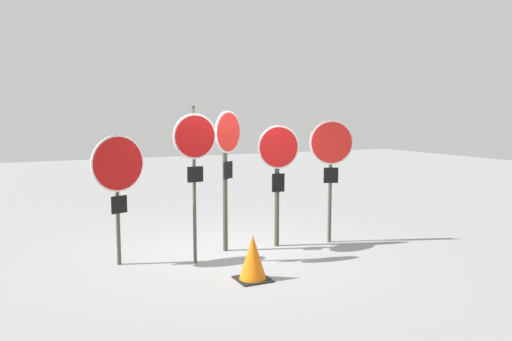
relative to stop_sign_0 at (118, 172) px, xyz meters
name	(u,v)px	position (x,y,z in m)	size (l,w,h in m)	color
ground_plane	(235,253)	(1.94, -0.12, -1.50)	(40.00, 40.00, 0.00)	gray
stop_sign_0	(118,172)	(0.00, 0.00, 0.00)	(0.86, 0.30, 2.09)	#474238
stop_sign_1	(195,150)	(1.11, -0.46, 0.34)	(0.72, 0.13, 2.53)	#474238
stop_sign_2	(227,155)	(1.86, 0.04, 0.21)	(0.62, 0.42, 2.46)	#474238
stop_sign_3	(278,164)	(2.80, -0.07, 0.02)	(0.77, 0.19, 2.21)	#474238
stop_sign_4	(331,154)	(3.82, -0.25, 0.18)	(0.78, 0.31, 2.30)	#474238
traffic_cone_0	(253,258)	(1.61, -1.55, -1.17)	(0.48, 0.48, 0.67)	black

